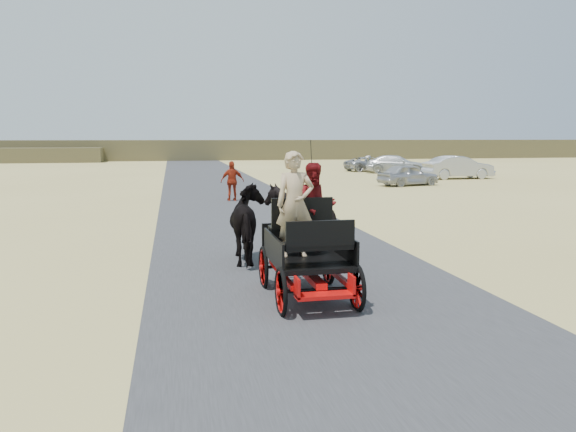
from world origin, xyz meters
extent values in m
plane|color=tan|center=(0.00, 0.00, 0.00)|extent=(140.00, 140.00, 0.00)
cube|color=#38383A|center=(0.00, 0.00, 0.01)|extent=(6.00, 140.00, 0.01)
cube|color=brown|center=(0.00, 62.00, 1.20)|extent=(140.00, 6.00, 2.40)
imported|color=black|center=(-0.79, 4.26, 0.85)|extent=(0.91, 2.01, 1.70)
imported|color=black|center=(0.31, 4.26, 0.85)|extent=(1.37, 1.54, 1.70)
imported|color=tan|center=(-0.44, 1.31, 1.62)|extent=(0.66, 0.43, 1.80)
imported|color=#660C0F|center=(0.06, 1.86, 1.51)|extent=(0.77, 0.60, 1.58)
imported|color=#9C2711|center=(0.08, 16.34, 0.86)|extent=(1.03, 0.47, 1.73)
imported|color=#B2B2B7|center=(10.76, 22.09, 0.61)|extent=(3.85, 2.28, 1.23)
imported|color=#B2B2B7|center=(16.19, 26.37, 0.76)|extent=(4.64, 1.71, 1.52)
imported|color=silver|center=(14.45, 32.69, 0.68)|extent=(5.06, 3.67, 1.36)
imported|color=#B2B2B7|center=(13.38, 35.70, 0.58)|extent=(4.41, 2.57, 1.15)
camera|label=1|loc=(-2.48, -7.91, 2.75)|focal=35.00mm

